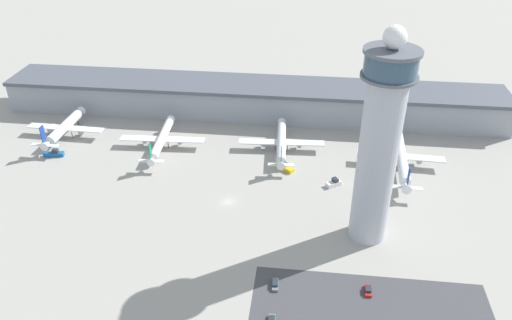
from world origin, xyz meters
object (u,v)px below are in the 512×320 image
Objects in this scene: airplane_gate_delta at (401,156)px; service_truck_fuel at (54,154)px; control_tower at (379,144)px; airplane_gate_bravo at (162,139)px; car_red_hatchback at (275,284)px; car_maroon_suv at (368,290)px; service_truck_baggage at (334,183)px; airplane_gate_charlie at (281,142)px; service_truck_catering at (285,168)px; airplane_gate_alpha at (64,128)px.

service_truck_fuel is at bearing -176.68° from airplane_gate_delta.
control_tower is 1.79× the size of airplane_gate_bravo.
car_red_hatchback is 25.69m from car_maroon_suv.
control_tower is at bearing -110.40° from airplane_gate_delta.
service_truck_baggage is at bearing -4.22° from service_truck_fuel.
car_maroon_suv is at bearing -42.31° from airplane_gate_bravo.
car_maroon_suv is at bearing 1.53° from car_red_hatchback.
airplane_gate_delta is 10.75× the size of car_maroon_suv.
car_maroon_suv is (-1.23, -24.99, -32.68)m from control_tower.
car_red_hatchback is (94.12, -60.47, -0.52)m from service_truck_fuel.
airplane_gate_bravo reaches higher than car_red_hatchback.
airplane_gate_delta is at bearing -8.30° from airplane_gate_charlie.
airplane_gate_bravo is 52.76m from service_truck_catering.
airplane_gate_charlie is 80.22m from car_maroon_suv.
airplane_gate_bravo is at bearing 167.85° from service_truck_catering.
airplane_gate_charlie is at bearing 121.78° from control_tower.
airplane_gate_alpha is 0.90× the size of airplane_gate_charlie.
airplane_gate_alpha reaches higher than service_truck_fuel.
car_red_hatchback is (-26.90, -25.68, -32.69)m from control_tower.
airplane_gate_bravo is 5.33× the size of service_truck_catering.
service_truck_baggage is at bearing 99.40° from car_maroon_suv.
airplane_gate_delta is (46.58, -6.79, 0.61)m from airplane_gate_charlie.
control_tower is 10.98× the size of service_truck_baggage.
airplane_gate_charlie is 14.78m from service_truck_catering.
control_tower is 136.49m from airplane_gate_alpha.
service_truck_fuel reaches higher than car_red_hatchback.
airplane_gate_charlie is 31.20m from service_truck_baggage.
service_truck_baggage is at bearing 71.84° from car_red_hatchback.
airplane_gate_charlie is (48.95, 3.15, -0.08)m from airplane_gate_bravo.
airplane_gate_delta is (15.89, 42.75, -28.61)m from control_tower.
airplane_gate_delta is at bearing -2.18° from airplane_gate_bravo.
service_truck_fuel is at bearing 175.78° from service_truck_baggage.
car_red_hatchback is (96.48, -76.46, -3.93)m from airplane_gate_alpha.
airplane_gate_bravo is 49.05m from airplane_gate_charlie.
airplane_gate_delta reaches higher than car_red_hatchback.
airplane_gate_charlie is 0.82× the size of airplane_gate_delta.
airplane_gate_delta is at bearing -3.30° from airplane_gate_alpha.
control_tower is 13.97× the size of car_red_hatchback.
car_maroon_suv is (119.80, -59.79, -0.51)m from service_truck_fuel.
car_red_hatchback is at bearing -122.02° from airplane_gate_delta.
service_truck_fuel is at bearing -170.73° from airplane_gate_charlie.
airplane_gate_bravo is 106.09m from car_maroon_suv.
service_truck_baggage is at bearing -25.37° from service_truck_catering.
airplane_gate_bravo reaches higher than service_truck_catering.
car_maroon_suv is at bearing -68.43° from airplane_gate_charlie.
service_truck_catering is at bearing 91.17° from car_red_hatchback.
service_truck_baggage is at bearing -12.03° from airplane_gate_alpha.
car_maroon_suv is (78.41, -71.38, -3.54)m from airplane_gate_bravo.
control_tower is 65.19m from airplane_gate_charlie.
car_maroon_suv is (8.54, -51.57, -0.48)m from service_truck_baggage.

